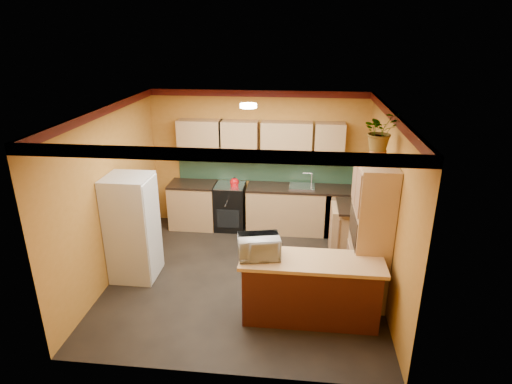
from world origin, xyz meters
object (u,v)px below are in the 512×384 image
at_px(base_cabinets_back, 262,209).
at_px(microwave, 259,247).
at_px(fridge, 132,228).
at_px(stove, 230,207).
at_px(pantry, 370,233).
at_px(breakfast_bar, 310,291).

bearing_deg(base_cabinets_back, microwave, -85.31).
height_order(fridge, microwave, fridge).
bearing_deg(stove, pantry, -41.97).
bearing_deg(fridge, microwave, -21.69).
height_order(pantry, microwave, pantry).
bearing_deg(stove, base_cabinets_back, 0.00).
distance_m(stove, fridge, 2.32).
distance_m(pantry, microwave, 1.65).
xyz_separation_m(base_cabinets_back, breakfast_bar, (0.93, -2.76, 0.00)).
relative_size(stove, breakfast_bar, 0.51).
bearing_deg(stove, microwave, -72.84).
relative_size(base_cabinets_back, microwave, 6.72).
height_order(base_cabinets_back, stove, stove).
distance_m(fridge, microwave, 2.25).
xyz_separation_m(fridge, pantry, (3.60, -0.21, 0.20)).
xyz_separation_m(stove, fridge, (-1.22, -1.93, 0.39)).
xyz_separation_m(pantry, microwave, (-1.52, -0.62, 0.03)).
height_order(fridge, pantry, pantry).
relative_size(base_cabinets_back, pantry, 1.74).
xyz_separation_m(base_cabinets_back, pantry, (1.75, -2.14, 0.61)).
bearing_deg(base_cabinets_back, stove, -180.00).
relative_size(breakfast_bar, microwave, 3.32).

